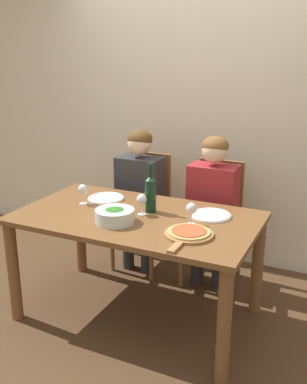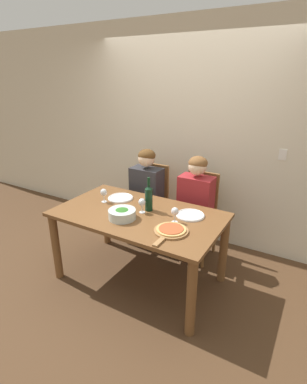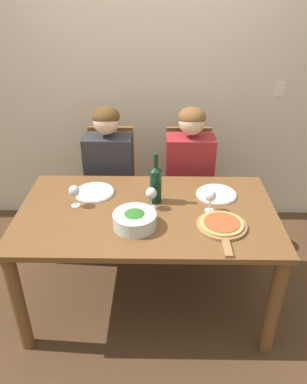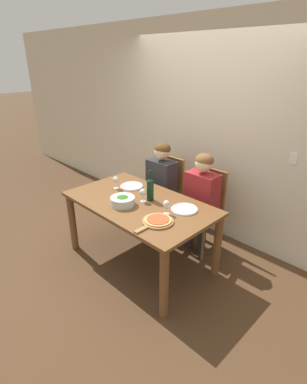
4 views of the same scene
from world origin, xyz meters
TOP-DOWN VIEW (x-y plane):
  - ground_plane at (0.00, 0.00)m, footprint 40.00×40.00m
  - back_wall at (0.00, 1.22)m, footprint 10.00×0.06m
  - dining_table at (0.00, 0.00)m, footprint 1.66×0.95m
  - chair_left at (-0.33, 0.80)m, footprint 0.42×0.42m
  - chair_right at (0.32, 0.80)m, footprint 0.42×0.42m
  - person_woman at (-0.33, 0.68)m, footprint 0.47×0.51m
  - person_man at (0.32, 0.68)m, footprint 0.47×0.51m
  - wine_bottle at (0.05, 0.11)m, footprint 0.08×0.08m
  - broccoli_bowl at (-0.07, -0.18)m, footprint 0.26×0.26m
  - dinner_plate_left at (-0.37, 0.21)m, footprint 0.28×0.28m
  - dinner_plate_right at (0.47, 0.20)m, footprint 0.28×0.28m
  - pizza_on_board at (0.45, -0.18)m, footprint 0.30×0.44m
  - wine_glass_left at (-0.47, 0.05)m, footprint 0.07×0.07m
  - wine_glass_right at (0.40, 0.00)m, footprint 0.07×0.07m
  - wine_glass_centre at (0.03, 0.03)m, footprint 0.07×0.07m

SIDE VIEW (x-z plane):
  - ground_plane at x=0.00m, z-range 0.00..0.00m
  - chair_left at x=-0.33m, z-range 0.03..1.04m
  - chair_right at x=0.32m, z-range 0.03..1.04m
  - dining_table at x=0.00m, z-range 0.27..1.04m
  - person_woman at x=-0.33m, z-range 0.13..1.37m
  - person_man at x=0.32m, z-range 0.13..1.37m
  - dinner_plate_left at x=-0.37m, z-range 0.78..0.80m
  - dinner_plate_right at x=0.47m, z-range 0.78..0.80m
  - pizza_on_board at x=0.45m, z-range 0.78..0.81m
  - broccoli_bowl at x=-0.07m, z-range 0.78..0.88m
  - wine_glass_left at x=-0.47m, z-range 0.81..0.96m
  - wine_glass_right at x=0.40m, z-range 0.81..0.96m
  - wine_glass_centre at x=0.03m, z-range 0.81..0.96m
  - wine_bottle at x=0.05m, z-range 0.74..1.09m
  - back_wall at x=0.00m, z-range 0.00..2.70m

